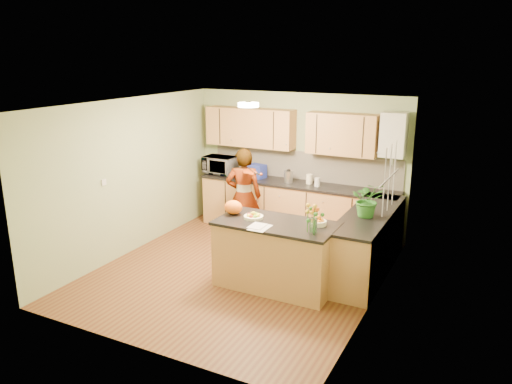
% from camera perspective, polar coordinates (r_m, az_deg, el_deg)
% --- Properties ---
extents(floor, '(4.50, 4.50, 0.00)m').
position_cam_1_polar(floor, '(7.58, -1.87, -9.13)').
color(floor, '#582C19').
rests_on(floor, ground).
extents(ceiling, '(4.00, 4.50, 0.02)m').
position_cam_1_polar(ceiling, '(6.91, -2.06, 10.03)').
color(ceiling, silver).
rests_on(ceiling, wall_back).
extents(wall_back, '(4.00, 0.02, 2.50)m').
position_cam_1_polar(wall_back, '(9.12, 4.87, 3.42)').
color(wall_back, '#9BAB7A').
rests_on(wall_back, floor).
extents(wall_front, '(4.00, 0.02, 2.50)m').
position_cam_1_polar(wall_front, '(5.39, -13.63, -5.79)').
color(wall_front, '#9BAB7A').
rests_on(wall_front, floor).
extents(wall_left, '(0.02, 4.50, 2.50)m').
position_cam_1_polar(wall_left, '(8.27, -14.21, 1.70)').
color(wall_left, '#9BAB7A').
rests_on(wall_left, floor).
extents(wall_right, '(0.02, 4.50, 2.50)m').
position_cam_1_polar(wall_right, '(6.46, 13.79, -2.17)').
color(wall_right, '#9BAB7A').
rests_on(wall_right, floor).
extents(back_counter, '(3.64, 0.62, 0.94)m').
position_cam_1_polar(back_counter, '(9.02, 4.63, -1.85)').
color(back_counter, '#BA834A').
rests_on(back_counter, floor).
extents(right_counter, '(0.62, 2.24, 0.94)m').
position_cam_1_polar(right_counter, '(7.56, 12.71, -5.71)').
color(right_counter, '#BA834A').
rests_on(right_counter, floor).
extents(splashback, '(3.60, 0.02, 0.52)m').
position_cam_1_polar(splashback, '(9.08, 5.42, 3.03)').
color(splashback, beige).
rests_on(splashback, back_counter).
extents(upper_cabinets, '(3.20, 0.34, 0.70)m').
position_cam_1_polar(upper_cabinets, '(8.92, 3.49, 7.09)').
color(upper_cabinets, '#BA834A').
rests_on(upper_cabinets, wall_back).
extents(boiler, '(0.40, 0.30, 0.86)m').
position_cam_1_polar(boiler, '(8.37, 15.46, 6.31)').
color(boiler, silver).
rests_on(boiler, wall_back).
extents(window_right, '(0.01, 1.30, 1.05)m').
position_cam_1_polar(window_right, '(6.95, 15.06, 1.57)').
color(window_right, silver).
rests_on(window_right, wall_right).
extents(light_switch, '(0.02, 0.09, 0.09)m').
position_cam_1_polar(light_switch, '(7.82, -17.00, 1.08)').
color(light_switch, silver).
rests_on(light_switch, wall_left).
extents(ceiling_lamp, '(0.30, 0.30, 0.07)m').
position_cam_1_polar(ceiling_lamp, '(7.18, -0.88, 9.94)').
color(ceiling_lamp, '#FFEABF').
rests_on(ceiling_lamp, ceiling).
extents(peninsula_island, '(1.65, 0.85, 0.95)m').
position_cam_1_polar(peninsula_island, '(6.98, 2.29, -7.13)').
color(peninsula_island, '#BA834A').
rests_on(peninsula_island, floor).
extents(fruit_dish, '(0.27, 0.27, 0.10)m').
position_cam_1_polar(fruit_dish, '(6.95, -0.29, -2.74)').
color(fruit_dish, '#F9EFC7').
rests_on(fruit_dish, peninsula_island).
extents(orange_bowl, '(0.22, 0.22, 0.13)m').
position_cam_1_polar(orange_bowl, '(6.73, 7.14, -3.33)').
color(orange_bowl, '#F9EFC7').
rests_on(orange_bowl, peninsula_island).
extents(flower_vase, '(0.24, 0.24, 0.44)m').
position_cam_1_polar(flower_vase, '(6.35, 6.62, -2.25)').
color(flower_vase, silver).
rests_on(flower_vase, peninsula_island).
extents(orange_bag, '(0.33, 0.30, 0.20)m').
position_cam_1_polar(orange_bag, '(7.13, -2.61, -1.75)').
color(orange_bag, orange).
rests_on(orange_bag, peninsula_island).
extents(papers, '(0.24, 0.32, 0.01)m').
position_cam_1_polar(papers, '(6.60, 0.46, -4.06)').
color(papers, silver).
rests_on(papers, peninsula_island).
extents(violinist, '(0.71, 0.61, 1.65)m').
position_cam_1_polar(violinist, '(8.46, -1.42, -0.47)').
color(violinist, '#DDAD87').
rests_on(violinist, floor).
extents(violin, '(0.65, 0.56, 0.16)m').
position_cam_1_polar(violin, '(8.05, -0.93, 2.35)').
color(violin, '#531A05').
rests_on(violin, violinist).
extents(microwave, '(0.60, 0.41, 0.33)m').
position_cam_1_polar(microwave, '(9.54, -4.15, 3.09)').
color(microwave, silver).
rests_on(microwave, back_counter).
extents(blue_box, '(0.34, 0.28, 0.25)m').
position_cam_1_polar(blue_box, '(9.22, 0.10, 2.41)').
color(blue_box, navy).
rests_on(blue_box, back_counter).
extents(kettle, '(0.15, 0.15, 0.29)m').
position_cam_1_polar(kettle, '(8.88, 3.73, 1.82)').
color(kettle, '#BBBBC0').
rests_on(kettle, back_counter).
extents(jar_cream, '(0.14, 0.14, 0.17)m').
position_cam_1_polar(jar_cream, '(8.83, 6.11, 1.49)').
color(jar_cream, '#F9EFC7').
rests_on(jar_cream, back_counter).
extents(jar_white, '(0.12, 0.12, 0.15)m').
position_cam_1_polar(jar_white, '(8.68, 7.03, 1.13)').
color(jar_white, silver).
rests_on(jar_white, back_counter).
extents(potted_plant, '(0.57, 0.54, 0.51)m').
position_cam_1_polar(potted_plant, '(7.15, 12.67, -0.83)').
color(potted_plant, '#2E7527').
rests_on(potted_plant, right_counter).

